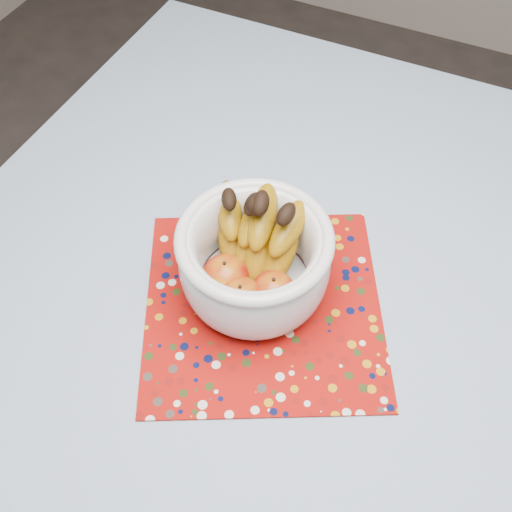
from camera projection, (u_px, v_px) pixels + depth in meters
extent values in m
plane|color=#2D2826|center=(302.00, 475.00, 1.50)|extent=(4.00, 4.00, 0.00)
cube|color=brown|center=(332.00, 331.00, 0.91)|extent=(1.20, 1.20, 0.04)
cylinder|color=brown|center=(205.00, 173.00, 1.64)|extent=(0.06, 0.06, 0.71)
cube|color=slate|center=(333.00, 323.00, 0.89)|extent=(1.32, 1.32, 0.01)
cube|color=#8E0C07|center=(263.00, 306.00, 0.90)|extent=(0.47, 0.47, 0.00)
cylinder|color=silver|center=(255.00, 286.00, 0.92)|extent=(0.11, 0.11, 0.01)
cylinder|color=silver|center=(255.00, 282.00, 0.91)|extent=(0.16, 0.16, 0.01)
torus|color=silver|center=(254.00, 238.00, 0.82)|extent=(0.22, 0.22, 0.02)
ellipsoid|color=#7A0506|center=(225.00, 276.00, 0.87)|extent=(0.07, 0.07, 0.06)
ellipsoid|color=#7A0506|center=(273.00, 292.00, 0.85)|extent=(0.06, 0.06, 0.06)
ellipsoid|color=#7A0506|center=(240.00, 299.00, 0.85)|extent=(0.07, 0.07, 0.06)
sphere|color=black|center=(257.00, 205.00, 0.83)|extent=(0.03, 0.03, 0.03)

